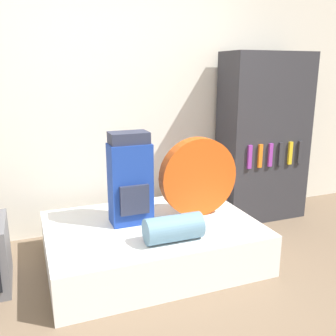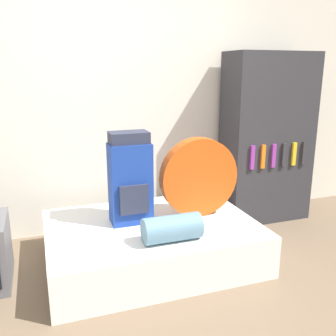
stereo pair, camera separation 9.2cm
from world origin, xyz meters
name	(u,v)px [view 2 (the right image)]	position (x,y,z in m)	size (l,w,h in m)	color
ground_plane	(173,331)	(0.00, 0.00, 0.00)	(16.00, 16.00, 0.00)	brown
wall_back	(111,96)	(0.00, 1.72, 1.30)	(8.00, 0.05, 2.60)	silver
bed	(152,242)	(0.13, 0.88, 0.17)	(1.67, 1.18, 0.34)	white
backpack	(130,179)	(-0.02, 0.96, 0.70)	(0.33, 0.24, 0.74)	navy
tent_bag	(199,177)	(0.56, 0.93, 0.67)	(0.67, 0.11, 0.67)	#D14C14
sleeping_roll	(172,228)	(0.18, 0.52, 0.44)	(0.43, 0.19, 0.19)	#5B849E
bookshelf	(267,138)	(1.54, 1.42, 0.86)	(0.90, 0.44, 1.72)	#2D2D33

